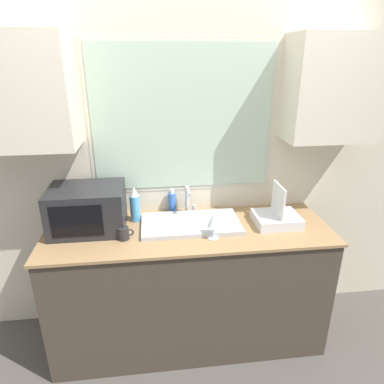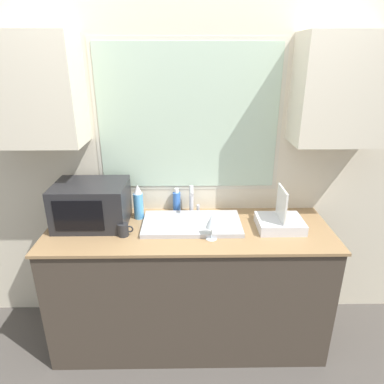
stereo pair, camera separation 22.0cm
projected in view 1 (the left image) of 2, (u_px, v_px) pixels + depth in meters
name	position (u px, v px, depth m)	size (l,w,h in m)	color
ground_plane	(194.00, 368.00, 2.38)	(12.00, 12.00, 0.00)	#4C4742
countertop	(189.00, 285.00, 2.51)	(1.94, 0.67, 0.93)	#42382D
wall_back	(183.00, 147.00, 2.43)	(6.00, 0.38, 2.60)	beige
sink_basin	(191.00, 224.00, 2.37)	(0.68, 0.37, 0.03)	#B2B2B7
faucet	(188.00, 198.00, 2.50)	(0.08, 0.15, 0.21)	#B7B7BC
microwave	(88.00, 209.00, 2.28)	(0.49, 0.37, 0.30)	#232326
dish_rack	(277.00, 217.00, 2.38)	(0.31, 0.26, 0.29)	silver
spray_bottle	(135.00, 205.00, 2.40)	(0.07, 0.07, 0.26)	#4C99D8
soap_bottle	(172.00, 202.00, 2.55)	(0.06, 0.06, 0.18)	blue
mug_near_sink	(124.00, 233.00, 2.18)	(0.10, 0.07, 0.09)	#262628
wine_glass	(213.00, 221.00, 2.17)	(0.08, 0.08, 0.17)	silver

